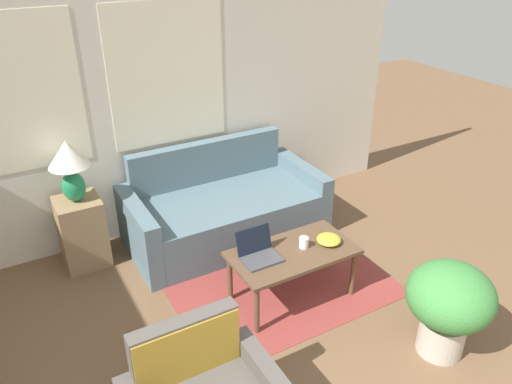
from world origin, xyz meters
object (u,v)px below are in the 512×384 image
Objects in this scene: couch at (223,210)px; laptop at (259,252)px; cup_navy at (304,242)px; coffee_table at (293,257)px; snack_bowl at (329,240)px; table_lamp at (69,163)px; potted_plant at (449,302)px.

couch reaches higher than laptop.
cup_navy is (0.17, -1.15, 0.23)m from couch.
coffee_table is 0.33m from snack_bowl.
coffee_table is 5.07× the size of snack_bowl.
coffee_table is 0.14m from cup_navy.
table_lamp is at bearing 135.66° from coffee_table.
table_lamp is 6.16× the size of cup_navy.
table_lamp is 0.76× the size of potted_plant.
coffee_table is at bearing -11.39° from laptop.
table_lamp is at bearing 130.33° from laptop.
snack_bowl is (0.32, -0.05, 0.09)m from coffee_table.
snack_bowl is (0.38, -1.20, 0.21)m from couch.
snack_bowl is (1.69, -1.39, -0.52)m from table_lamp.
table_lamp is at bearing 140.64° from snack_bowl.
snack_bowl is 1.03m from potted_plant.
coffee_table is (1.37, -1.34, -0.60)m from table_lamp.
snack_bowl is (0.21, -0.05, -0.01)m from cup_navy.
cup_navy is (0.39, -0.05, -0.01)m from laptop.
laptop is (1.09, -1.28, -0.50)m from table_lamp.
couch reaches higher than snack_bowl.
cup_navy is at bearing -81.61° from couch.
laptop is 0.61m from snack_bowl.
laptop is (-0.22, -1.09, 0.23)m from couch.
table_lamp reaches higher than laptop.
table_lamp reaches higher than cup_navy.
cup_navy is 0.45× the size of snack_bowl.
table_lamp is 1.75m from laptop.
coffee_table is 3.42× the size of laptop.
coffee_table is at bearing -44.34° from table_lamp.
cup_navy is at bearing -7.81° from laptop.
coffee_table is 1.39× the size of potted_plant.
snack_bowl is at bearing -39.36° from table_lamp.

